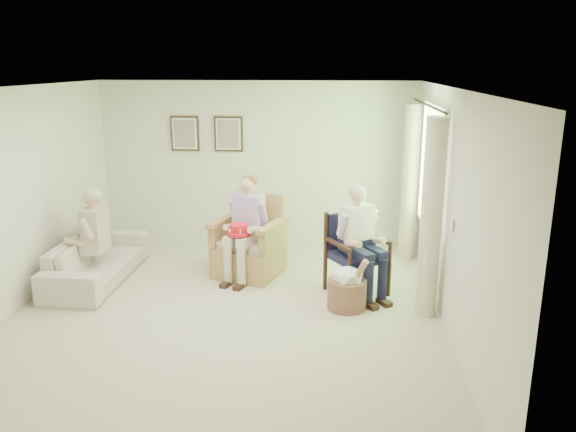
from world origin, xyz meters
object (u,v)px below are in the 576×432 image
object	(u,v)px
sofa	(98,259)
hatbox	(347,287)
red_hat	(239,230)
wicker_armchair	(249,250)
person_wicker	(247,221)
person_dark	(358,233)
person_sofa	(91,232)
wood_armchair	(357,250)

from	to	relation	value
sofa	hatbox	distance (m)	3.42
red_hat	hatbox	bearing A→B (deg)	-26.81
wicker_armchair	person_wicker	world-z (taller)	person_wicker
person_dark	hatbox	world-z (taller)	person_dark
wicker_armchair	person_wicker	xyz separation A→B (m)	(0.00, -0.14, 0.46)
wicker_armchair	person_sofa	bearing A→B (deg)	-147.70
sofa	person_wicker	world-z (taller)	person_wicker
person_wicker	hatbox	world-z (taller)	person_wicker
hatbox	sofa	bearing A→B (deg)	168.95
wicker_armchair	red_hat	size ratio (longest dim) A/B	3.51
person_wicker	hatbox	xyz separation A→B (m)	(1.34, -0.91, -0.54)
red_hat	wood_armchair	bearing A→B (deg)	-4.89
wood_armchair	hatbox	bearing A→B (deg)	-134.63
wood_armchair	red_hat	distance (m)	1.57
wood_armchair	person_sofa	xyz separation A→B (m)	(-3.49, -0.04, 0.16)
sofa	person_wicker	size ratio (longest dim) A/B	1.46
person_wicker	wood_armchair	bearing A→B (deg)	5.67
sofa	person_sofa	bearing A→B (deg)	-180.00
hatbox	red_hat	bearing A→B (deg)	153.19
hatbox	wood_armchair	bearing A→B (deg)	77.82
sofa	hatbox	xyz separation A→B (m)	(3.36, -0.66, -0.03)
wood_armchair	red_hat	world-z (taller)	wood_armchair
person_dark	sofa	bearing A→B (deg)	143.69
sofa	red_hat	bearing A→B (deg)	-88.13
person_wicker	person_dark	xyz separation A→B (m)	(1.47, -0.49, 0.01)
wicker_armchair	person_sofa	distance (m)	2.11
person_dark	person_sofa	distance (m)	3.49
person_wicker	wicker_armchair	bearing A→B (deg)	108.07
person_sofa	person_dark	bearing A→B (deg)	87.35
wood_armchair	person_wicker	xyz separation A→B (m)	(-1.47, 0.32, 0.26)
person_dark	hatbox	bearing A→B (deg)	-139.21
red_hat	person_dark	bearing A→B (deg)	-10.92
wicker_armchair	person_sofa	xyz separation A→B (m)	(-2.02, -0.51, 0.36)
wood_armchair	person_wicker	world-z (taller)	person_wicker
sofa	person_sofa	world-z (taller)	person_sofa
wicker_armchair	person_wicker	distance (m)	0.49
wicker_armchair	person_dark	distance (m)	1.67
wicker_armchair	hatbox	xyz separation A→B (m)	(1.34, -1.05, -0.08)
wood_armchair	sofa	bearing A→B (deg)	146.42
person_wicker	person_sofa	world-z (taller)	person_wicker
wood_armchair	red_hat	size ratio (longest dim) A/B	3.23
person_wicker	red_hat	xyz separation A→B (m)	(-0.08, -0.19, -0.08)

